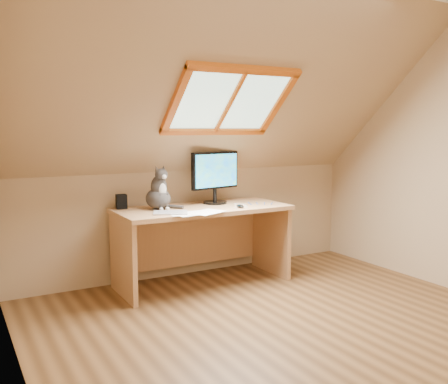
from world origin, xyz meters
TOP-DOWN VIEW (x-y plane):
  - ground at (0.00, 0.00)m, footprint 3.50×3.50m
  - room_shell at (0.00, -0.09)m, footprint 3.52×3.52m
  - desk at (-0.08, 1.45)m, footprint 1.54×0.68m
  - monitor at (0.11, 1.50)m, footprint 0.52×0.22m
  - cat at (-0.47, 1.45)m, footprint 0.24×0.28m
  - desk_speaker at (-0.75, 1.63)m, footprint 0.10×0.10m
  - graphics_tablet at (-0.47, 1.20)m, footprint 0.34×0.30m
  - mouse at (0.18, 1.17)m, footprint 0.06×0.09m
  - papers at (-0.27, 1.12)m, footprint 0.35×0.30m
  - cables at (0.38, 1.26)m, footprint 0.51×0.26m

SIDE VIEW (x-z plane):
  - ground at x=0.00m, z-range 0.00..0.00m
  - desk at x=-0.08m, z-range 0.13..0.84m
  - papers at x=-0.27m, z-range 0.70..0.71m
  - cables at x=0.38m, z-range 0.70..0.71m
  - graphics_tablet at x=-0.47m, z-range 0.70..0.72m
  - mouse at x=0.18m, z-range 0.70..0.73m
  - desk_speaker at x=-0.75m, z-range 0.70..0.83m
  - cat at x=-0.47m, z-range 0.65..1.04m
  - monitor at x=0.11m, z-range 0.74..1.22m
  - room_shell at x=0.00m, z-range 0.23..2.64m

